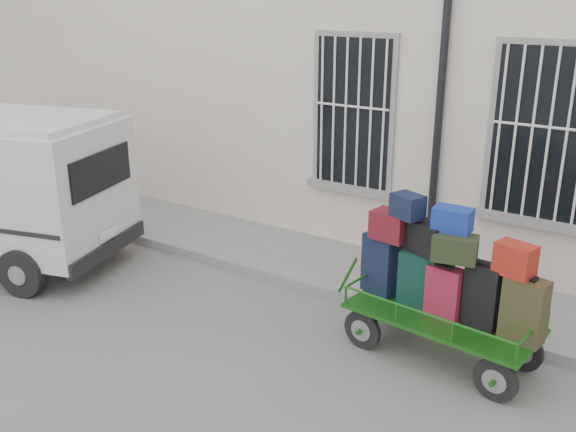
# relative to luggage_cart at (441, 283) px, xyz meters

# --- Properties ---
(ground) EXTENTS (80.00, 80.00, 0.00)m
(ground) POSITION_rel_luggage_cart_xyz_m (-1.91, -0.79, -0.93)
(ground) COLOR slate
(ground) RESTS_ON ground
(building) EXTENTS (24.00, 5.15, 6.00)m
(building) POSITION_rel_luggage_cart_xyz_m (-1.91, 4.70, 2.07)
(building) COLOR beige
(building) RESTS_ON ground
(sidewalk) EXTENTS (24.00, 1.70, 0.15)m
(sidewalk) POSITION_rel_luggage_cart_xyz_m (-1.91, 1.41, -0.85)
(sidewalk) COLOR slate
(sidewalk) RESTS_ON ground
(luggage_cart) EXTENTS (2.52, 1.17, 1.86)m
(luggage_cart) POSITION_rel_luggage_cart_xyz_m (0.00, 0.00, 0.00)
(luggage_cart) COLOR black
(luggage_cart) RESTS_ON ground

